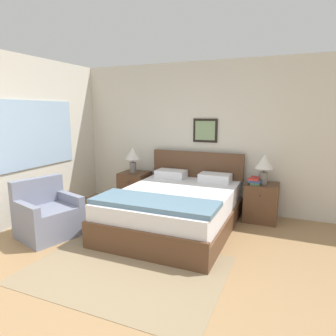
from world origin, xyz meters
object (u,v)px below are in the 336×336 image
(bed, at_px, (175,208))
(nightstand_by_door, at_px, (261,202))
(nightstand_near_window, at_px, (135,188))
(table_lamp_near_window, at_px, (133,155))
(armchair, at_px, (48,216))
(table_lamp_by_door, at_px, (264,164))

(bed, distance_m, nightstand_by_door, 1.44)
(nightstand_near_window, height_order, nightstand_by_door, same)
(table_lamp_near_window, bearing_deg, armchair, -101.74)
(bed, height_order, nightstand_near_window, bed)
(nightstand_by_door, distance_m, table_lamp_by_door, 0.63)
(armchair, height_order, nightstand_near_window, armchair)
(nightstand_by_door, relative_size, table_lamp_by_door, 1.29)
(armchair, relative_size, nightstand_near_window, 1.50)
(bed, xyz_separation_m, table_lamp_near_window, (-1.18, 0.83, 0.62))
(table_lamp_near_window, bearing_deg, table_lamp_by_door, 0.00)
(armchair, distance_m, table_lamp_near_window, 1.95)
(armchair, relative_size, table_lamp_near_window, 1.93)
(bed, relative_size, armchair, 2.40)
(table_lamp_by_door, bearing_deg, bed, -144.98)
(nightstand_by_door, bearing_deg, bed, -143.91)
(table_lamp_by_door, bearing_deg, nightstand_near_window, 179.46)
(nightstand_near_window, xyz_separation_m, table_lamp_near_window, (-0.02, -0.02, 0.63))
(armchair, xyz_separation_m, table_lamp_near_window, (0.37, 1.79, 0.65))
(nightstand_by_door, height_order, table_lamp_near_window, table_lamp_near_window)
(nightstand_by_door, bearing_deg, table_lamp_near_window, -179.46)
(table_lamp_by_door, bearing_deg, armchair, -146.68)
(bed, relative_size, table_lamp_by_door, 4.63)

